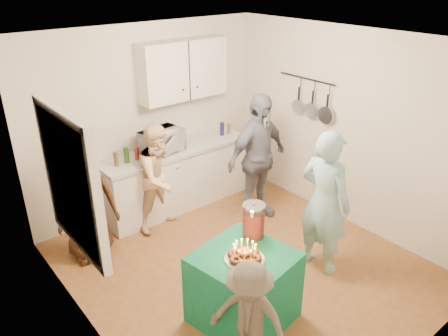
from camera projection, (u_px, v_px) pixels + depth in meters
floor at (242, 264)px, 5.23m from camera, size 4.00×4.00×0.00m
ceiling at (247, 41)px, 4.12m from camera, size 4.00×4.00×0.00m
back_wall at (149, 119)px, 6.08m from camera, size 3.60×3.60×0.00m
left_wall at (84, 223)px, 3.64m from camera, size 4.00×4.00×0.00m
right_wall at (347, 130)px, 5.71m from camera, size 4.00×4.00×0.00m
window_night at (69, 183)px, 3.76m from camera, size 0.04×1.00×1.20m
counter at (176, 179)px, 6.35m from camera, size 2.20×0.58×0.86m
countertop at (174, 150)px, 6.16m from camera, size 2.24×0.62×0.05m
upper_cabinet at (183, 70)px, 5.98m from camera, size 1.30×0.30×0.80m
pot_rack at (304, 97)px, 6.02m from camera, size 0.12×1.00×0.60m
microwave at (162, 141)px, 5.97m from camera, size 0.62×0.47×0.31m
party_table at (244, 288)px, 4.29m from camera, size 0.98×0.98×0.76m
donut_cake at (245, 251)px, 4.04m from camera, size 0.38×0.38×0.18m
punch_jar at (253, 221)px, 4.36m from camera, size 0.22×0.22×0.34m
man_birthday at (324, 203)px, 4.85m from camera, size 0.47×0.66×1.71m
woman_back_left at (86, 203)px, 5.09m from camera, size 0.80×0.60×1.47m
woman_back_center at (160, 177)px, 5.71m from camera, size 0.82×0.71×1.46m
woman_back_right at (257, 158)px, 5.88m from camera, size 1.07×0.50×1.78m
child_near_left at (249, 318)px, 3.68m from camera, size 0.67×0.82×1.11m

